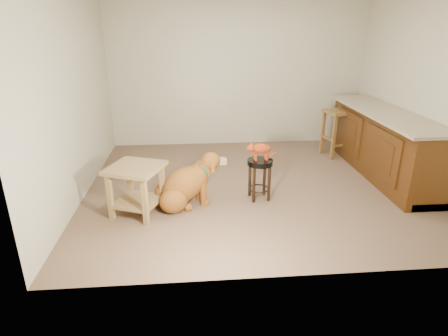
{
  "coord_description": "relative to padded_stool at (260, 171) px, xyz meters",
  "views": [
    {
      "loc": [
        -0.82,
        -4.69,
        2.1
      ],
      "look_at": [
        -0.46,
        -0.45,
        0.45
      ],
      "focal_mm": 30.0,
      "sensor_mm": 36.0,
      "label": 1
    }
  ],
  "objects": [
    {
      "name": "wood_stool",
      "position": [
        1.58,
        1.55,
        0.03
      ],
      "size": [
        0.5,
        0.5,
        0.77
      ],
      "rotation": [
        0.0,
        0.0,
        0.22
      ],
      "color": "brown",
      "rests_on": "ground"
    },
    {
      "name": "side_table",
      "position": [
        -1.48,
        -0.27,
        0.02
      ],
      "size": [
        0.74,
        0.74,
        0.59
      ],
      "rotation": [
        0.0,
        0.0,
        -0.38
      ],
      "color": "olive",
      "rests_on": "ground"
    },
    {
      "name": "floor",
      "position": [
        0.0,
        0.4,
        -0.37
      ],
      "size": [
        4.5,
        4.0,
        0.01
      ],
      "primitive_type": "cube",
      "color": "brown",
      "rests_on": "ground"
    },
    {
      "name": "room_shell",
      "position": [
        0.0,
        0.4,
        1.3
      ],
      "size": [
        4.54,
        4.04,
        2.62
      ],
      "color": "#B0A98E",
      "rests_on": "ground"
    },
    {
      "name": "cabinet_run",
      "position": [
        1.95,
        0.7,
        0.07
      ],
      "size": [
        0.7,
        2.56,
        0.94
      ],
      "color": "#46260C",
      "rests_on": "ground"
    },
    {
      "name": "tabby_kitten",
      "position": [
        -0.01,
        -0.0,
        0.29
      ],
      "size": [
        0.4,
        0.18,
        0.26
      ],
      "rotation": [
        0.0,
        0.0,
        0.11
      ],
      "color": "maroon",
      "rests_on": "padded_stool"
    },
    {
      "name": "golden_retriever",
      "position": [
        -0.94,
        -0.12,
        -0.11
      ],
      "size": [
        1.05,
        0.64,
        0.69
      ],
      "rotation": [
        0.0,
        0.0,
        0.31
      ],
      "color": "brown",
      "rests_on": "ground"
    },
    {
      "name": "padded_stool",
      "position": [
        0.0,
        0.0,
        0.0
      ],
      "size": [
        0.32,
        0.32,
        0.52
      ],
      "rotation": [
        0.0,
        0.0,
        0.11
      ],
      "color": "black",
      "rests_on": "ground"
    }
  ]
}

